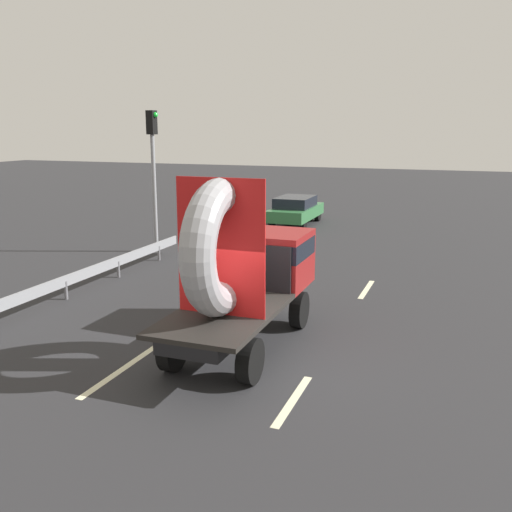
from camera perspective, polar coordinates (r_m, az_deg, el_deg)
name	(u,v)px	position (r m, az deg, el deg)	size (l,w,h in m)	color
ground_plane	(239,360)	(12.40, -1.69, -10.39)	(120.00, 120.00, 0.00)	#28282B
flatbed_truck	(245,266)	(12.74, -1.07, -1.03)	(2.02, 5.34, 3.93)	black
distant_sedan	(296,209)	(29.34, 3.99, 4.68)	(1.88, 4.38, 1.43)	black
traffic_light	(153,161)	(22.77, -10.26, 9.40)	(0.42, 0.36, 5.52)	gray
guardrail	(93,271)	(18.31, -15.99, -1.49)	(0.10, 10.63, 0.71)	gray
lane_dash_left_near	(123,369)	(12.29, -13.17, -10.94)	(2.93, 0.16, 0.01)	beige
lane_dash_left_far	(258,276)	(19.07, 0.18, -2.03)	(2.46, 0.16, 0.01)	beige
lane_dash_right_near	(293,400)	(10.73, 3.72, -14.24)	(2.12, 0.16, 0.01)	beige
lane_dash_right_far	(366,289)	(17.86, 11.02, -3.30)	(2.12, 0.16, 0.01)	beige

